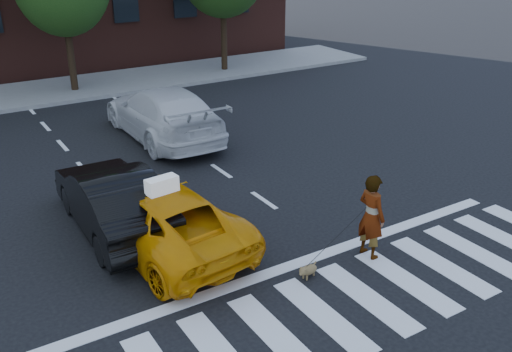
{
  "coord_description": "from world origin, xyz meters",
  "views": [
    {
      "loc": [
        -5.3,
        -6.27,
        6.16
      ],
      "look_at": [
        0.89,
        3.64,
        1.1
      ],
      "focal_mm": 40.0,
      "sensor_mm": 36.0,
      "label": 1
    }
  ],
  "objects_px": {
    "white_suv": "(163,113)",
    "taxi": "(161,217)",
    "dog": "(308,270)",
    "woman": "(371,216)",
    "black_sedan": "(113,199)"
  },
  "relations": [
    {
      "from": "white_suv",
      "to": "woman",
      "type": "bearing_deg",
      "value": 94.49
    },
    {
      "from": "white_suv",
      "to": "taxi",
      "type": "bearing_deg",
      "value": 66.54
    },
    {
      "from": "black_sedan",
      "to": "dog",
      "type": "bearing_deg",
      "value": 123.86
    },
    {
      "from": "taxi",
      "to": "black_sedan",
      "type": "distance_m",
      "value": 1.35
    },
    {
      "from": "black_sedan",
      "to": "white_suv",
      "type": "relative_size",
      "value": 0.79
    },
    {
      "from": "woman",
      "to": "dog",
      "type": "relative_size",
      "value": 3.57
    },
    {
      "from": "woman",
      "to": "white_suv",
      "type": "bearing_deg",
      "value": 0.59
    },
    {
      "from": "dog",
      "to": "taxi",
      "type": "bearing_deg",
      "value": 110.06
    },
    {
      "from": "woman",
      "to": "taxi",
      "type": "bearing_deg",
      "value": 49.15
    },
    {
      "from": "black_sedan",
      "to": "woman",
      "type": "bearing_deg",
      "value": 137.62
    },
    {
      "from": "woman",
      "to": "dog",
      "type": "height_order",
      "value": "woman"
    },
    {
      "from": "woman",
      "to": "dog",
      "type": "distance_m",
      "value": 1.72
    },
    {
      "from": "taxi",
      "to": "dog",
      "type": "bearing_deg",
      "value": 118.48
    },
    {
      "from": "taxi",
      "to": "dog",
      "type": "relative_size",
      "value": 9.4
    },
    {
      "from": "black_sedan",
      "to": "dog",
      "type": "distance_m",
      "value": 4.59
    }
  ]
}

